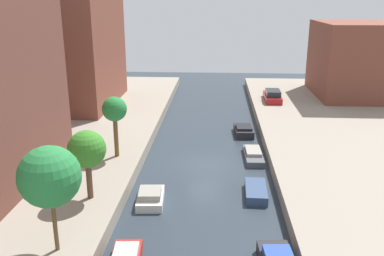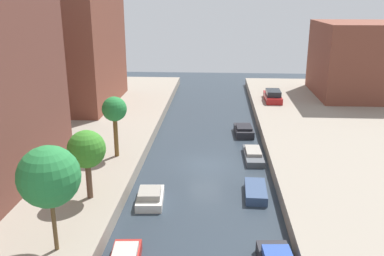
{
  "view_description": "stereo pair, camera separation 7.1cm",
  "coord_description": "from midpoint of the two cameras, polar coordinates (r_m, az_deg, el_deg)",
  "views": [
    {
      "loc": [
        0.79,
        -30.96,
        12.88
      ],
      "look_at": [
        -1.35,
        3.93,
        1.81
      ],
      "focal_mm": 39.11,
      "sensor_mm": 36.0,
      "label": 1
    },
    {
      "loc": [
        0.87,
        -30.95,
        12.88
      ],
      "look_at": [
        -1.35,
        3.93,
        1.81
      ],
      "focal_mm": 39.11,
      "sensor_mm": 36.0,
      "label": 2
    }
  ],
  "objects": [
    {
      "name": "moored_boat_right_4",
      "position": [
        40.89,
        7.0,
        -0.32
      ],
      "size": [
        1.86,
        3.44,
        0.92
      ],
      "color": "#232328",
      "rests_on": "ground_plane"
    },
    {
      "name": "moored_boat_right_2",
      "position": [
        28.79,
        8.63,
        -8.54
      ],
      "size": [
        1.5,
        3.26,
        0.61
      ],
      "color": "#33476B",
      "rests_on": "ground_plane"
    },
    {
      "name": "street_tree_0",
      "position": [
        20.58,
        -18.94,
        -6.32
      ],
      "size": [
        2.94,
        2.94,
        5.36
      ],
      "color": "brown",
      "rests_on": "quay_left"
    },
    {
      "name": "street_tree_2",
      "position": [
        31.97,
        -10.58,
        2.37
      ],
      "size": [
        1.87,
        1.87,
        4.71
      ],
      "color": "brown",
      "rests_on": "quay_left"
    },
    {
      "name": "low_block_right",
      "position": [
        55.72,
        21.69,
        8.69
      ],
      "size": [
        10.0,
        11.81,
        8.91
      ],
      "primitive_type": "cube",
      "color": "brown",
      "rests_on": "quay_right"
    },
    {
      "name": "quay_left",
      "position": [
        36.91,
        -22.17,
        -3.39
      ],
      "size": [
        20.0,
        64.0,
        1.0
      ],
      "primitive_type": "cube",
      "color": "gray",
      "rests_on": "ground_plane"
    },
    {
      "name": "moored_boat_right_3",
      "position": [
        35.05,
        8.3,
        -3.64
      ],
      "size": [
        1.53,
        4.24,
        0.73
      ],
      "color": "#4C5156",
      "rests_on": "ground_plane"
    },
    {
      "name": "street_tree_1",
      "position": [
        25.68,
        -14.22,
        -2.92
      ],
      "size": [
        2.3,
        2.3,
        4.33
      ],
      "color": "brown",
      "rests_on": "quay_left"
    },
    {
      "name": "ground_plane",
      "position": [
        33.54,
        1.83,
        -5.02
      ],
      "size": [
        84.0,
        84.0,
        0.0
      ],
      "primitive_type": "plane",
      "color": "#28333D"
    },
    {
      "name": "moored_boat_left_2",
      "position": [
        27.65,
        -5.76,
        -9.37
      ],
      "size": [
        1.86,
        3.14,
        0.94
      ],
      "color": "beige",
      "rests_on": "ground_plane"
    },
    {
      "name": "parked_car",
      "position": [
        50.51,
        10.88,
        4.29
      ],
      "size": [
        1.88,
        4.74,
        1.33
      ],
      "color": "maroon",
      "rests_on": "quay_right"
    }
  ]
}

